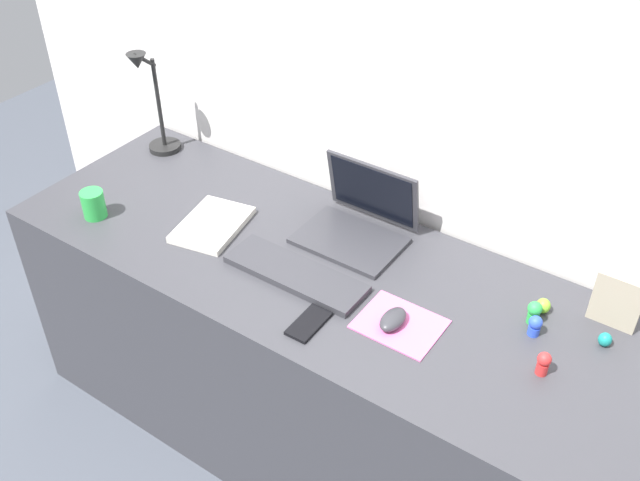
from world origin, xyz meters
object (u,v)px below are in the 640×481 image
Objects in this scene: toy_figurine_green at (534,312)px; toy_figurine_teal at (605,339)px; coffee_mug at (93,204)px; picture_frame at (616,302)px; laptop at (360,218)px; notebook_pad at (212,225)px; cell_phone at (309,323)px; desk_lamp at (153,105)px; toy_figurine_lime at (543,306)px; toy_figurine_blue at (535,325)px; toy_figurine_red at (543,363)px; keyboard at (296,274)px; mouse at (393,319)px.

toy_figurine_teal is at bearing 7.57° from toy_figurine_green.
picture_frame is at bearing 16.19° from coffee_mug.
laptop is 0.44m from notebook_pad.
cell_phone is 1.02m from desk_lamp.
toy_figurine_teal is 0.17m from toy_figurine_lime.
toy_figurine_green is 0.04m from toy_figurine_blue.
cell_phone is at bearing -75.89° from laptop.
picture_frame reaches higher than toy_figurine_red.
coffee_mug is 2.09× the size of toy_figurine_lime.
notebook_pad is 1.13m from toy_figurine_teal.
toy_figurine_green reaches higher than keyboard.
toy_figurine_blue reaches higher than notebook_pad.
mouse is at bearing -138.05° from toy_figurine_lime.
picture_frame is 0.21m from toy_figurine_blue.
toy_figurine_blue reaches higher than toy_figurine_lime.
picture_frame reaches higher than keyboard.
desk_lamp is at bearing 175.37° from toy_figurine_blue.
desk_lamp is 1.58× the size of notebook_pad.
cell_phone is 0.57m from toy_figurine_green.
laptop is 0.74m from toy_figurine_teal.
mouse is 0.21m from cell_phone.
desk_lamp is 5.78× the size of toy_figurine_green.
toy_figurine_green is at bearing -172.43° from toy_figurine_teal.
laptop is at bearing 169.34° from toy_figurine_blue.
toy_figurine_red is at bearing -18.99° from laptop.
cell_phone is (0.10, -0.40, -0.05)m from laptop.
cell_phone is 0.51m from notebook_pad.
picture_frame is 0.18m from toy_figurine_lime.
notebook_pad is 3.67× the size of toy_figurine_green.
coffee_mug is 1.33× the size of toy_figurine_green.
keyboard is at bearing -176.25° from toy_figurine_red.
coffee_mug is 1.33m from toy_figurine_lime.
toy_figurine_green is 0.05m from toy_figurine_lime.
picture_frame is at bearing 1.12° from desk_lamp.
keyboard is 1.08× the size of desk_lamp.
picture_frame is 0.27m from toy_figurine_red.
picture_frame reaches higher than toy_figurine_lime.
toy_figurine_blue is at bearing 11.95° from coffee_mug.
notebook_pad is (-0.66, 0.06, -0.01)m from mouse.
desk_lamp reaches higher than keyboard.
notebook_pad is at bearing -167.71° from toy_figurine_lime.
coffee_mug reaches higher than cell_phone.
desk_lamp reaches higher than laptop.
toy_figurine_lime is (0.95, 0.21, 0.01)m from notebook_pad.
toy_figurine_red reaches higher than keyboard.
toy_figurine_lime is (0.01, 0.05, -0.02)m from toy_figurine_green.
toy_figurine_teal is (0.01, -0.08, -0.06)m from picture_frame.
mouse is 0.99m from coffee_mug.
toy_figurine_teal is 0.18m from toy_figurine_green.
toy_figurine_lime is at bearing -1.87° from laptop.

